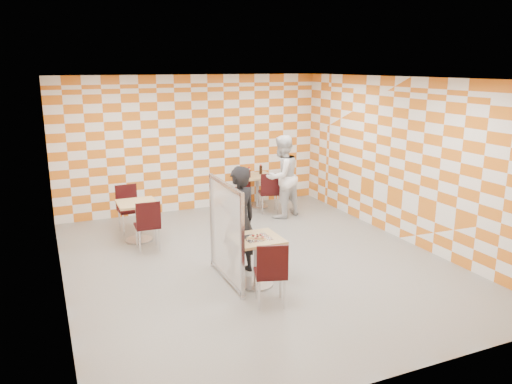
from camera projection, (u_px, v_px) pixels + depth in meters
room_shell at (243, 168)px, 8.46m from camera, size 7.00×7.00×7.00m
main_table at (257, 253)px, 7.34m from camera, size 0.70×0.70×0.75m
second_table at (257, 185)px, 11.47m from camera, size 0.70×0.70×0.75m
empty_table at (138, 215)px, 9.23m from camera, size 0.70×0.70×0.75m
chair_main_front at (271, 270)px, 6.66m from camera, size 0.53×0.53×0.92m
chair_second_front at (270, 190)px, 10.93m from camera, size 0.52×0.53×0.92m
chair_second_side at (240, 186)px, 11.31m from camera, size 0.53×0.52×0.92m
chair_empty_near at (148, 222)px, 8.68m from camera, size 0.43×0.44×0.92m
chair_empty_far at (128, 205)px, 9.77m from camera, size 0.45×0.46×0.92m
partition at (226, 232)px, 7.39m from camera, size 0.08×1.38×1.55m
man_dark at (239, 221)px, 7.71m from camera, size 0.71×0.56×1.72m
man_white at (282, 177)px, 10.64m from camera, size 1.05×0.94×1.77m
pizza_on_foil at (257, 237)px, 7.27m from camera, size 0.40×0.40×0.04m
sport_bottle at (249, 172)px, 11.38m from camera, size 0.06×0.06×0.20m
soda_bottle at (261, 170)px, 11.51m from camera, size 0.07×0.07×0.23m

